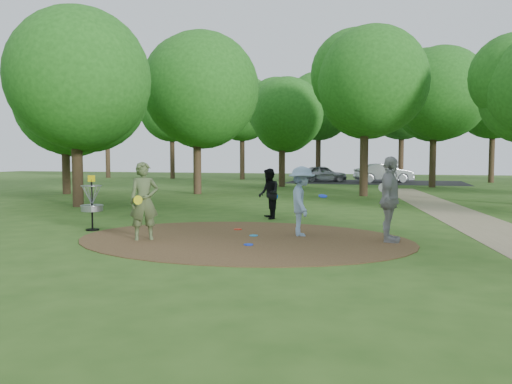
# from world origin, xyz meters

# --- Properties ---
(ground) EXTENTS (100.00, 100.00, 0.00)m
(ground) POSITION_xyz_m (0.00, 0.00, 0.00)
(ground) COLOR #2D5119
(ground) RESTS_ON ground
(dirt_clearing) EXTENTS (8.40, 8.40, 0.02)m
(dirt_clearing) POSITION_xyz_m (0.00, 0.00, 0.01)
(dirt_clearing) COLOR #47301C
(dirt_clearing) RESTS_ON ground
(footpath) EXTENTS (7.55, 39.89, 0.01)m
(footpath) POSITION_xyz_m (6.50, 2.00, 0.01)
(footpath) COLOR #8C7A5B
(footpath) RESTS_ON ground
(parking_lot) EXTENTS (14.00, 8.00, 0.01)m
(parking_lot) POSITION_xyz_m (2.00, 30.00, 0.00)
(parking_lot) COLOR black
(parking_lot) RESTS_ON ground
(player_observer_with_disc) EXTENTS (0.84, 0.76, 1.93)m
(player_observer_with_disc) POSITION_xyz_m (-2.29, -0.80, 0.96)
(player_observer_with_disc) COLOR #506238
(player_observer_with_disc) RESTS_ON ground
(player_throwing_with_disc) EXTENTS (1.18, 1.31, 1.81)m
(player_throwing_with_disc) POSITION_xyz_m (1.31, 0.88, 0.91)
(player_throwing_with_disc) COLOR #89A8CC
(player_throwing_with_disc) RESTS_ON ground
(player_walking_with_disc) EXTENTS (0.92, 1.01, 1.68)m
(player_walking_with_disc) POSITION_xyz_m (-0.40, 4.17, 0.84)
(player_walking_with_disc) COLOR black
(player_walking_with_disc) RESTS_ON ground
(player_waiting_with_disc) EXTENTS (0.60, 1.25, 2.06)m
(player_waiting_with_disc) POSITION_xyz_m (3.52, 0.51, 1.03)
(player_waiting_with_disc) COLOR #9B9A9D
(player_waiting_with_disc) RESTS_ON ground
(disc_ground_cyan) EXTENTS (0.22, 0.22, 0.02)m
(disc_ground_cyan) POSITION_xyz_m (0.15, 0.46, 0.03)
(disc_ground_cyan) COLOR #1B8CD9
(disc_ground_cyan) RESTS_ON dirt_clearing
(disc_ground_blue) EXTENTS (0.22, 0.22, 0.02)m
(disc_ground_blue) POSITION_xyz_m (0.40, -0.85, 0.03)
(disc_ground_blue) COLOR #0D2DE9
(disc_ground_blue) RESTS_ON dirt_clearing
(disc_ground_red) EXTENTS (0.22, 0.22, 0.02)m
(disc_ground_red) POSITION_xyz_m (-0.59, 1.41, 0.03)
(disc_ground_red) COLOR red
(disc_ground_red) RESTS_ON dirt_clearing
(car_left) EXTENTS (4.29, 2.97, 1.36)m
(car_left) POSITION_xyz_m (-2.26, 29.65, 0.68)
(car_left) COLOR #9FA0A6
(car_left) RESTS_ON ground
(car_right) EXTENTS (4.89, 3.07, 1.52)m
(car_right) POSITION_xyz_m (2.67, 29.89, 0.76)
(car_right) COLOR #A8ABB0
(car_right) RESTS_ON ground
(disc_golf_basket) EXTENTS (0.63, 0.63, 1.54)m
(disc_golf_basket) POSITION_xyz_m (-4.50, 0.30, 0.87)
(disc_golf_basket) COLOR black
(disc_golf_basket) RESTS_ON ground
(tree_ring) EXTENTS (37.37, 45.40, 9.19)m
(tree_ring) POSITION_xyz_m (0.98, 9.44, 5.26)
(tree_ring) COLOR #332316
(tree_ring) RESTS_ON ground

